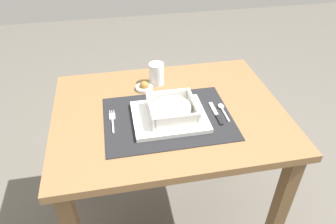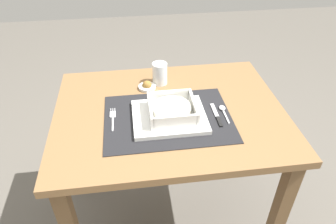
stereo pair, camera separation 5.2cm
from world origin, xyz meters
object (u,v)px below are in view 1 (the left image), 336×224
at_px(fork, 112,119).
at_px(butter_knife, 217,115).
at_px(porridge_bowl, 172,110).
at_px(dining_table, 169,132).
at_px(condiment_saucer, 144,87).
at_px(spoon, 222,108).
at_px(drinking_glass, 157,75).

distance_m(fork, butter_knife, 0.39).
xyz_separation_m(porridge_bowl, fork, (-0.22, 0.03, -0.03)).
bearing_deg(dining_table, porridge_bowl, -88.30).
bearing_deg(condiment_saucer, porridge_bowl, -71.28).
bearing_deg(dining_table, condiment_saucer, 113.76).
bearing_deg(dining_table, butter_knife, -22.79).
height_order(fork, butter_knife, butter_knife).
distance_m(dining_table, spoon, 0.24).
height_order(butter_knife, condiment_saucer, condiment_saucer).
bearing_deg(fork, butter_knife, -6.29).
relative_size(spoon, butter_knife, 0.78).
height_order(fork, drinking_glass, drinking_glass).
height_order(dining_table, porridge_bowl, porridge_bowl).
xyz_separation_m(porridge_bowl, butter_knife, (0.17, -0.02, -0.03)).
bearing_deg(drinking_glass, spoon, -47.80).
bearing_deg(drinking_glass, porridge_bowl, -86.45).
bearing_deg(fork, porridge_bowl, -7.19).
relative_size(dining_table, fork, 6.51).
height_order(spoon, drinking_glass, drinking_glass).
relative_size(fork, drinking_glass, 1.43).
relative_size(dining_table, spoon, 8.01).
bearing_deg(drinking_glass, dining_table, -85.95).
relative_size(dining_table, drinking_glass, 9.32).
bearing_deg(dining_table, drinking_glass, 94.05).
xyz_separation_m(butter_knife, condiment_saucer, (-0.24, 0.24, 0.00)).
height_order(spoon, butter_knife, spoon).
bearing_deg(spoon, porridge_bowl, -177.63).
height_order(porridge_bowl, fork, porridge_bowl).
distance_m(spoon, drinking_glass, 0.32).
bearing_deg(butter_knife, dining_table, 159.52).
xyz_separation_m(dining_table, condiment_saucer, (-0.07, 0.17, 0.12)).
height_order(porridge_bowl, condiment_saucer, porridge_bowl).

